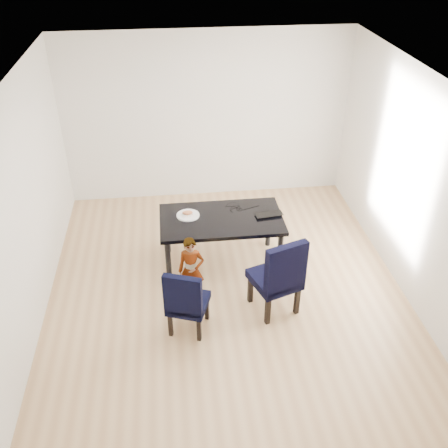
{
  "coord_description": "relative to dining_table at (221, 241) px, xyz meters",
  "views": [
    {
      "loc": [
        -0.61,
        -4.95,
        4.24
      ],
      "look_at": [
        0.0,
        0.2,
        0.85
      ],
      "focal_mm": 40.0,
      "sensor_mm": 36.0,
      "label": 1
    }
  ],
  "objects": [
    {
      "name": "laptop",
      "position": [
        0.62,
        0.04,
        0.39
      ],
      "size": [
        0.39,
        0.27,
        0.03
      ],
      "primitive_type": "imported",
      "rotation": [
        0.0,
        0.0,
        3.26
      ],
      "color": "black",
      "rests_on": "dining_table"
    },
    {
      "name": "chair_left",
      "position": [
        -0.51,
        -1.16,
        0.07
      ],
      "size": [
        0.55,
        0.56,
        0.89
      ],
      "primitive_type": "cube",
      "rotation": [
        0.0,
        0.0,
        -0.34
      ],
      "color": "black",
      "rests_on": "floor"
    },
    {
      "name": "wall_right",
      "position": [
        2.25,
        -0.5,
        0.98
      ],
      "size": [
        0.01,
        5.0,
        2.7
      ],
      "primitive_type": "cube",
      "color": "silver",
      "rests_on": "ground"
    },
    {
      "name": "plate",
      "position": [
        -0.43,
        0.1,
        0.38
      ],
      "size": [
        0.36,
        0.36,
        0.02
      ],
      "primitive_type": "cylinder",
      "rotation": [
        0.0,
        0.0,
        0.23
      ],
      "color": "silver",
      "rests_on": "dining_table"
    },
    {
      "name": "child",
      "position": [
        -0.44,
        -0.65,
        0.07
      ],
      "size": [
        0.34,
        0.24,
        0.89
      ],
      "primitive_type": "imported",
      "rotation": [
        0.0,
        0.0,
        -0.08
      ],
      "color": "orange",
      "rests_on": "floor"
    },
    {
      "name": "ceiling",
      "position": [
        0.0,
        -0.5,
        2.33
      ],
      "size": [
        4.5,
        5.0,
        0.01
      ],
      "primitive_type": "cube",
      "color": "white",
      "rests_on": "wall_back"
    },
    {
      "name": "chair_right",
      "position": [
        0.53,
        -0.94,
        0.16
      ],
      "size": [
        0.66,
        0.67,
        1.07
      ],
      "primitive_type": "cube",
      "rotation": [
        0.0,
        0.0,
        0.33
      ],
      "color": "black",
      "rests_on": "floor"
    },
    {
      "name": "wall_left",
      "position": [
        -2.25,
        -0.5,
        0.98
      ],
      "size": [
        0.01,
        5.0,
        2.7
      ],
      "primitive_type": "cube",
      "color": "white",
      "rests_on": "ground"
    },
    {
      "name": "floor",
      "position": [
        0.0,
        -0.5,
        -0.38
      ],
      "size": [
        4.5,
        5.0,
        0.01
      ],
      "primitive_type": "cube",
      "color": "tan",
      "rests_on": "ground"
    },
    {
      "name": "sandwich",
      "position": [
        -0.43,
        0.11,
        0.42
      ],
      "size": [
        0.15,
        0.12,
        0.06
      ],
      "primitive_type": "ellipsoid",
      "rotation": [
        0.0,
        0.0,
        -0.42
      ],
      "color": "#B1663F",
      "rests_on": "plate"
    },
    {
      "name": "wall_front",
      "position": [
        0.0,
        -3.0,
        0.98
      ],
      "size": [
        4.5,
        0.01,
        2.7
      ],
      "primitive_type": "cube",
      "color": "white",
      "rests_on": "ground"
    },
    {
      "name": "dining_table",
      "position": [
        0.0,
        0.0,
        0.0
      ],
      "size": [
        1.6,
        0.9,
        0.75
      ],
      "primitive_type": "cube",
      "color": "black",
      "rests_on": "floor"
    },
    {
      "name": "wall_back",
      "position": [
        0.0,
        2.0,
        0.98
      ],
      "size": [
        4.5,
        0.01,
        2.7
      ],
      "primitive_type": "cube",
      "color": "white",
      "rests_on": "ground"
    },
    {
      "name": "cable_tangle",
      "position": [
        0.22,
        0.18,
        0.38
      ],
      "size": [
        0.2,
        0.2,
        0.01
      ],
      "primitive_type": "torus",
      "rotation": [
        0.0,
        0.0,
        0.38
      ],
      "color": "black",
      "rests_on": "dining_table"
    }
  ]
}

